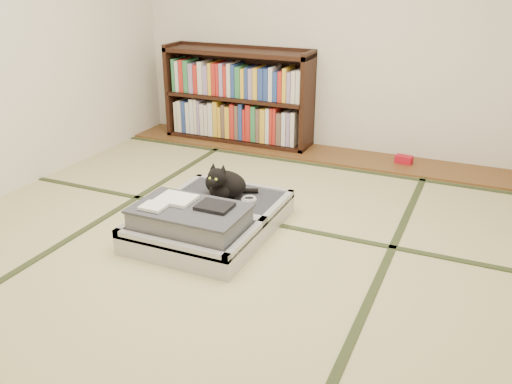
% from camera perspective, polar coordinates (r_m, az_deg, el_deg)
% --- Properties ---
extents(floor, '(4.50, 4.50, 0.00)m').
position_cam_1_polar(floor, '(3.58, -3.04, -5.56)').
color(floor, '#CAC787').
rests_on(floor, ground).
extents(wood_strip, '(4.00, 0.50, 0.02)m').
position_cam_1_polar(wood_strip, '(5.28, 6.85, 4.01)').
color(wood_strip, brown).
rests_on(wood_strip, ground).
extents(red_item, '(0.16, 0.11, 0.07)m').
position_cam_1_polar(red_item, '(5.14, 15.31, 3.33)').
color(red_item, '#AB0D1E').
rests_on(red_item, wood_strip).
extents(room_shell, '(4.50, 4.50, 4.50)m').
position_cam_1_polar(room_shell, '(3.16, -3.61, 18.50)').
color(room_shell, white).
rests_on(room_shell, ground).
extents(tatami_borders, '(4.00, 4.50, 0.01)m').
position_cam_1_polar(tatami_borders, '(3.97, 0.19, -2.42)').
color(tatami_borders, '#2D381E').
rests_on(tatami_borders, ground).
extents(bookcase, '(1.52, 0.35, 0.98)m').
position_cam_1_polar(bookcase, '(5.55, -1.91, 9.81)').
color(bookcase, black).
rests_on(bookcase, wood_strip).
extents(suitcase, '(0.81, 1.08, 0.32)m').
position_cam_1_polar(suitcase, '(3.66, -5.15, -2.91)').
color(suitcase, '#B3B4B8').
rests_on(suitcase, floor).
extents(cat, '(0.36, 0.36, 0.29)m').
position_cam_1_polar(cat, '(3.84, -3.41, 0.87)').
color(cat, black).
rests_on(cat, suitcase).
extents(cable_coil, '(0.11, 0.11, 0.03)m').
position_cam_1_polar(cable_coil, '(3.83, -0.76, -0.73)').
color(cable_coil, white).
rests_on(cable_coil, suitcase).
extents(hanger, '(0.37, 0.26, 0.01)m').
position_cam_1_polar(hanger, '(3.84, -9.78, -3.61)').
color(hanger, black).
rests_on(hanger, floor).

